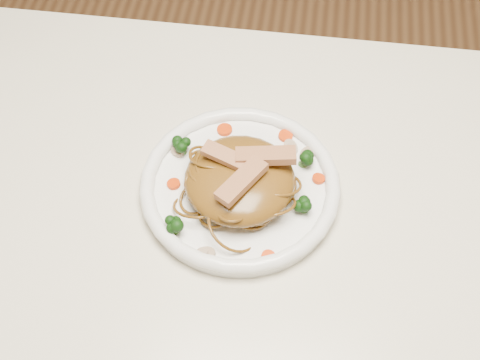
# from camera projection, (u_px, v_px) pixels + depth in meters

# --- Properties ---
(table) EXTENTS (1.20, 0.80, 0.75)m
(table) POSITION_uv_depth(u_px,v_px,m) (267.00, 281.00, 0.95)
(table) COLOR beige
(table) RESTS_ON ground
(plate) EXTENTS (0.28, 0.28, 0.02)m
(plate) POSITION_uv_depth(u_px,v_px,m) (240.00, 190.00, 0.91)
(plate) COLOR white
(plate) RESTS_ON table
(noodle_mound) EXTENTS (0.17, 0.17, 0.05)m
(noodle_mound) POSITION_uv_depth(u_px,v_px,m) (240.00, 180.00, 0.88)
(noodle_mound) COLOR brown
(noodle_mound) RESTS_ON plate
(chicken_a) EXTENTS (0.08, 0.04, 0.01)m
(chicken_a) POSITION_uv_depth(u_px,v_px,m) (266.00, 156.00, 0.86)
(chicken_a) COLOR tan
(chicken_a) RESTS_ON noodle_mound
(chicken_b) EXTENTS (0.07, 0.04, 0.01)m
(chicken_b) POSITION_uv_depth(u_px,v_px,m) (226.00, 156.00, 0.86)
(chicken_b) COLOR tan
(chicken_b) RESTS_ON noodle_mound
(chicken_c) EXTENTS (0.06, 0.08, 0.01)m
(chicken_c) POSITION_uv_depth(u_px,v_px,m) (242.00, 181.00, 0.84)
(chicken_c) COLOR tan
(chicken_c) RESTS_ON noodle_mound
(broccoli_0) EXTENTS (0.03, 0.03, 0.03)m
(broccoli_0) POSITION_uv_depth(u_px,v_px,m) (304.00, 157.00, 0.92)
(broccoli_0) COLOR #0F330A
(broccoli_0) RESTS_ON plate
(broccoli_1) EXTENTS (0.02, 0.02, 0.03)m
(broccoli_1) POSITION_uv_depth(u_px,v_px,m) (181.00, 146.00, 0.93)
(broccoli_1) COLOR #0F330A
(broccoli_1) RESTS_ON plate
(broccoli_2) EXTENTS (0.02, 0.02, 0.03)m
(broccoli_2) POSITION_uv_depth(u_px,v_px,m) (174.00, 224.00, 0.85)
(broccoli_2) COLOR #0F330A
(broccoli_2) RESTS_ON plate
(broccoli_3) EXTENTS (0.03, 0.03, 0.03)m
(broccoli_3) POSITION_uv_depth(u_px,v_px,m) (305.00, 204.00, 0.87)
(broccoli_3) COLOR #0F330A
(broccoli_3) RESTS_ON plate
(carrot_0) EXTENTS (0.03, 0.03, 0.00)m
(carrot_0) POSITION_uv_depth(u_px,v_px,m) (286.00, 136.00, 0.95)
(carrot_0) COLOR #E93C08
(carrot_0) RESTS_ON plate
(carrot_1) EXTENTS (0.02, 0.02, 0.00)m
(carrot_1) POSITION_uv_depth(u_px,v_px,m) (174.00, 184.00, 0.91)
(carrot_1) COLOR #E93C08
(carrot_1) RESTS_ON plate
(carrot_2) EXTENTS (0.02, 0.02, 0.00)m
(carrot_2) POSITION_uv_depth(u_px,v_px,m) (319.00, 179.00, 0.91)
(carrot_2) COLOR #E93C08
(carrot_2) RESTS_ON plate
(carrot_3) EXTENTS (0.03, 0.03, 0.00)m
(carrot_3) POSITION_uv_depth(u_px,v_px,m) (225.00, 130.00, 0.96)
(carrot_3) COLOR #E93C08
(carrot_3) RESTS_ON plate
(carrot_4) EXTENTS (0.02, 0.02, 0.00)m
(carrot_4) POSITION_uv_depth(u_px,v_px,m) (268.00, 257.00, 0.84)
(carrot_4) COLOR #E93C08
(carrot_4) RESTS_ON plate
(mushroom_0) EXTENTS (0.03, 0.03, 0.01)m
(mushroom_0) POSITION_uv_depth(u_px,v_px,m) (205.00, 254.00, 0.84)
(mushroom_0) COLOR tan
(mushroom_0) RESTS_ON plate
(mushroom_1) EXTENTS (0.03, 0.03, 0.01)m
(mushroom_1) POSITION_uv_depth(u_px,v_px,m) (307.00, 154.00, 0.93)
(mushroom_1) COLOR tan
(mushroom_1) RESTS_ON plate
(mushroom_2) EXTENTS (0.03, 0.03, 0.01)m
(mushroom_2) POSITION_uv_depth(u_px,v_px,m) (177.00, 152.00, 0.94)
(mushroom_2) COLOR tan
(mushroom_2) RESTS_ON plate
(mushroom_3) EXTENTS (0.03, 0.03, 0.01)m
(mushroom_3) POSITION_uv_depth(u_px,v_px,m) (291.00, 147.00, 0.94)
(mushroom_3) COLOR tan
(mushroom_3) RESTS_ON plate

